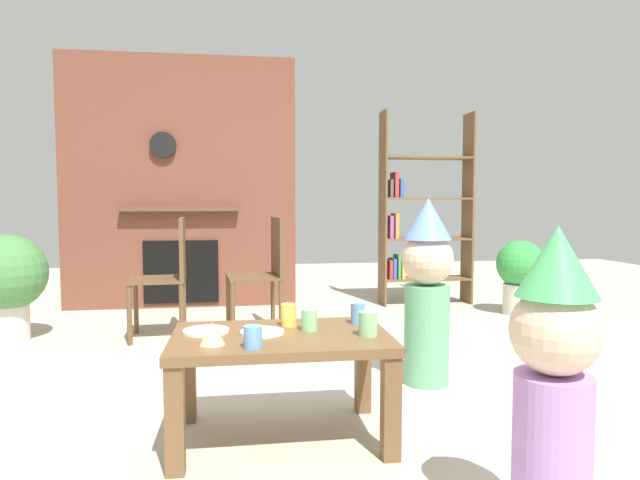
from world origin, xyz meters
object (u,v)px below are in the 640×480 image
object	(u,v)px
bookshelf	(418,217)
paper_cup_far_left	(358,313)
paper_plate_rear	(262,332)
potted_plant_tall	(520,272)
paper_cup_center	(309,320)
paper_cup_far_right	(253,337)
paper_plate_front	(206,331)
paper_cup_near_right	(368,324)
birthday_cake_slice	(212,334)
dining_chair_left	(170,270)
dining_chair_middle	(265,267)
child_with_cone_hat	(554,377)
child_in_pink	(427,286)
coffee_table	(281,353)
potted_plant_short	(7,278)
paper_cup_near_left	(289,315)

from	to	relation	value
bookshelf	paper_cup_far_left	distance (m)	3.05
paper_plate_rear	potted_plant_tall	world-z (taller)	potted_plant_tall
paper_cup_center	paper_cup_far_right	size ratio (longest dim) A/B	1.08
paper_plate_front	paper_plate_rear	xyz separation A→B (m)	(0.24, -0.06, 0.00)
paper_cup_near_right	birthday_cake_slice	size ratio (longest dim) A/B	1.02
paper_cup_far_left	potted_plant_tall	size ratio (longest dim) A/B	0.14
paper_cup_far_right	dining_chair_left	world-z (taller)	dining_chair_left
paper_cup_far_left	dining_chair_middle	size ratio (longest dim) A/B	0.11
potted_plant_tall	dining_chair_middle	bearing A→B (deg)	-170.78
child_with_cone_hat	bookshelf	bearing A→B (deg)	-55.12
paper_cup_far_right	dining_chair_left	size ratio (longest dim) A/B	0.10
child_with_cone_hat	birthday_cake_slice	bearing A→B (deg)	13.84
child_in_pink	paper_cup_far_left	bearing A→B (deg)	7.96
dining_chair_left	potted_plant_tall	bearing A→B (deg)	-175.59
coffee_table	potted_plant_short	xyz separation A→B (m)	(-1.85, 1.92, 0.09)
coffee_table	paper_cup_center	distance (m)	0.19
child_in_pink	paper_cup_center	bearing A→B (deg)	2.37
paper_cup_near_left	paper_cup_near_right	bearing A→B (deg)	-35.40
coffee_table	paper_cup_center	bearing A→B (deg)	18.56
bookshelf	paper_cup_near_left	world-z (taller)	bookshelf
dining_chair_left	paper_cup_near_left	bearing A→B (deg)	109.59
child_with_cone_hat	potted_plant_tall	size ratio (longest dim) A/B	1.42
birthday_cake_slice	paper_cup_center	bearing A→B (deg)	23.38
paper_cup_center	dining_chair_left	size ratio (longest dim) A/B	0.10
paper_plate_front	dining_chair_middle	world-z (taller)	dining_chair_middle
paper_plate_rear	child_with_cone_hat	size ratio (longest dim) A/B	0.20
paper_cup_far_left	dining_chair_left	xyz separation A→B (m)	(-1.06, 1.73, 0.00)
paper_cup_far_left	child_with_cone_hat	size ratio (longest dim) A/B	0.10
paper_cup_near_left	paper_plate_front	xyz separation A→B (m)	(-0.36, -0.06, -0.04)
child_in_pink	potted_plant_short	size ratio (longest dim) A/B	1.33
potted_plant_tall	potted_plant_short	xyz separation A→B (m)	(-4.19, -0.37, 0.08)
birthday_cake_slice	dining_chair_middle	xyz separation A→B (m)	(0.30, 2.05, 0.01)
paper_cup_near_left	paper_plate_front	size ratio (longest dim) A/B	0.51
coffee_table	paper_cup_near_right	xyz separation A→B (m)	(0.36, -0.09, 0.13)
child_with_cone_hat	child_in_pink	size ratio (longest dim) A/B	0.91
bookshelf	child_with_cone_hat	xyz separation A→B (m)	(-0.83, -3.73, -0.36)
coffee_table	paper_plate_front	world-z (taller)	paper_plate_front
birthday_cake_slice	potted_plant_tall	size ratio (longest dim) A/B	0.15
coffee_table	potted_plant_short	size ratio (longest dim) A/B	1.17
paper_cup_near_left	child_in_pink	xyz separation A→B (m)	(0.81, 0.46, 0.04)
paper_plate_rear	birthday_cake_slice	distance (m)	0.25
paper_cup_center	paper_cup_far_left	distance (m)	0.26
paper_plate_front	dining_chair_left	size ratio (longest dim) A/B	0.22
paper_plate_front	child_in_pink	bearing A→B (deg)	24.18
paper_cup_near_left	dining_chair_middle	bearing A→B (deg)	90.87
paper_plate_rear	potted_plant_tall	size ratio (longest dim) A/B	0.28
dining_chair_left	dining_chair_middle	distance (m)	0.71
paper_cup_near_left	child_with_cone_hat	xyz separation A→B (m)	(0.71, -0.95, -0.01)
dining_chair_middle	paper_cup_center	bearing A→B (deg)	86.81
paper_cup_center	dining_chair_left	distance (m)	2.01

